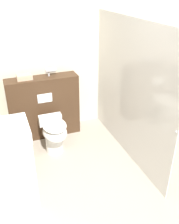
% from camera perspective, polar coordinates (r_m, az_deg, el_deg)
% --- Properties ---
extents(ground_plane, '(12.00, 12.00, 0.00)m').
position_cam_1_polar(ground_plane, '(2.99, 8.83, -22.86)').
color(ground_plane, '#9E9384').
extents(wall_back, '(8.00, 0.06, 2.50)m').
position_cam_1_polar(wall_back, '(4.11, -5.33, 12.88)').
color(wall_back, beige).
rests_on(wall_back, ground_plane).
extents(partition_panel, '(1.11, 0.29, 1.00)m').
position_cam_1_polar(partition_panel, '(4.07, -10.33, 1.11)').
color(partition_panel, '#3D2819').
rests_on(partition_panel, ground_plane).
extents(shower_glass, '(0.04, 2.12, 1.92)m').
position_cam_1_polar(shower_glass, '(3.45, 8.91, 4.62)').
color(shower_glass, silver).
rests_on(shower_glass, ground_plane).
extents(toilet, '(0.34, 0.57, 0.53)m').
position_cam_1_polar(toilet, '(3.68, -8.07, -4.92)').
color(toilet, white).
rests_on(toilet, ground_plane).
extents(sink_vanity, '(0.61, 0.48, 1.14)m').
position_cam_1_polar(sink_vanity, '(2.93, -18.79, -11.76)').
color(sink_vanity, white).
rests_on(sink_vanity, ground_plane).
extents(hair_drier, '(0.19, 0.08, 0.13)m').
position_cam_1_polar(hair_drier, '(3.90, -8.78, 9.45)').
color(hair_drier, '#B7B7BC').
rests_on(hair_drier, partition_panel).
extents(folded_towel, '(0.22, 0.16, 0.07)m').
position_cam_1_polar(folded_towel, '(3.84, -14.64, 7.75)').
color(folded_towel, tan).
rests_on(folded_towel, partition_panel).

